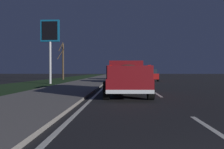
# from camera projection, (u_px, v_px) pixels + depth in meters

# --- Properties ---
(ground) EXTENTS (144.00, 144.00, 0.00)m
(ground) POSITION_uv_depth(u_px,v_px,m) (137.00, 81.00, 27.93)
(ground) COLOR black
(sidewalk_shoulder) EXTENTS (108.00, 4.00, 0.12)m
(sidewalk_shoulder) POSITION_uv_depth(u_px,v_px,m) (93.00, 80.00, 28.17)
(sidewalk_shoulder) COLOR slate
(sidewalk_shoulder) RESTS_ON ground
(grass_verge) EXTENTS (108.00, 6.00, 0.01)m
(grass_verge) POSITION_uv_depth(u_px,v_px,m) (55.00, 81.00, 28.39)
(grass_verge) COLOR #1E3819
(grass_verge) RESTS_ON ground
(lane_markings) EXTENTS (108.00, 3.54, 0.01)m
(lane_markings) POSITION_uv_depth(u_px,v_px,m) (117.00, 80.00, 29.58)
(lane_markings) COLOR silver
(lane_markings) RESTS_ON ground
(pickup_truck) EXTENTS (5.48, 2.39, 1.87)m
(pickup_truck) POSITION_uv_depth(u_px,v_px,m) (126.00, 77.00, 11.59)
(pickup_truck) COLOR maroon
(pickup_truck) RESTS_ON ground
(sedan_red) EXTENTS (4.42, 2.05, 1.54)m
(sedan_red) POSITION_uv_depth(u_px,v_px,m) (149.00, 75.00, 28.41)
(sedan_red) COLOR maroon
(sedan_red) RESTS_ON ground
(sedan_tan) EXTENTS (4.43, 2.07, 1.54)m
(sedan_tan) POSITION_uv_depth(u_px,v_px,m) (123.00, 75.00, 30.66)
(sedan_tan) COLOR #9E845B
(sedan_tan) RESTS_ON ground
(sedan_green) EXTENTS (4.42, 2.06, 1.54)m
(sedan_green) POSITION_uv_depth(u_px,v_px,m) (125.00, 76.00, 23.39)
(sedan_green) COLOR #14592D
(sedan_green) RESTS_ON ground
(gas_price_sign) EXTENTS (0.27, 1.90, 6.47)m
(gas_price_sign) POSITION_uv_depth(u_px,v_px,m) (50.00, 36.00, 21.79)
(gas_price_sign) COLOR #99999E
(gas_price_sign) RESTS_ON ground
(bare_tree_far) EXTENTS (1.10, 1.25, 5.68)m
(bare_tree_far) POSITION_uv_depth(u_px,v_px,m) (63.00, 61.00, 32.61)
(bare_tree_far) COLOR #423323
(bare_tree_far) RESTS_ON ground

